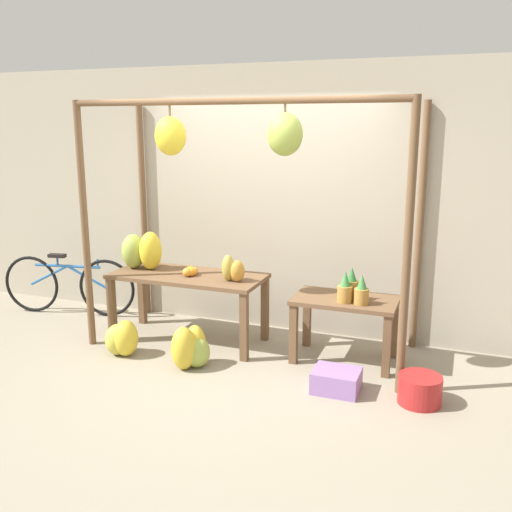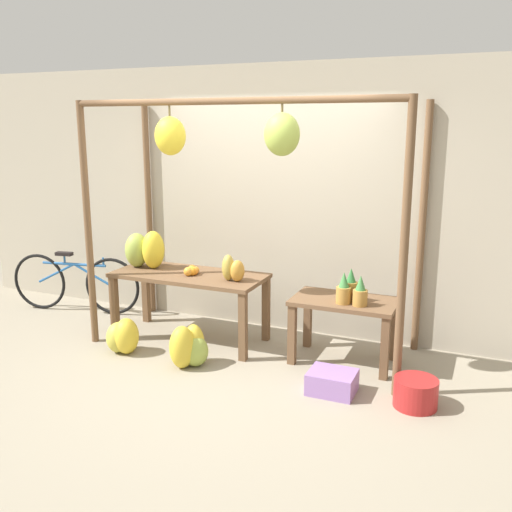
{
  "view_description": "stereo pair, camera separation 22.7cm",
  "coord_description": "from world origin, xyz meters",
  "px_view_note": "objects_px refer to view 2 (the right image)",
  "views": [
    {
      "loc": [
        1.96,
        -4.37,
        2.19
      ],
      "look_at": [
        0.09,
        0.61,
        0.96
      ],
      "focal_mm": 40.0,
      "sensor_mm": 36.0,
      "label": 1
    },
    {
      "loc": [
        2.17,
        -4.28,
        2.19
      ],
      "look_at": [
        0.09,
        0.61,
        0.96
      ],
      "focal_mm": 40.0,
      "sensor_mm": 36.0,
      "label": 2
    }
  ],
  "objects_px": {
    "pineapple_cluster": "(351,290)",
    "banana_pile_ground_left": "(123,337)",
    "banana_pile_ground_right": "(189,347)",
    "fruit_crate_white": "(332,382)",
    "papaya_pile": "(232,269)",
    "blue_bucket": "(416,393)",
    "parked_bicycle": "(75,283)",
    "banana_pile_on_table": "(145,250)",
    "orange_pile": "(192,271)"
  },
  "relations": [
    {
      "from": "banana_pile_ground_left",
      "to": "banana_pile_ground_right",
      "type": "distance_m",
      "value": 0.76
    },
    {
      "from": "banana_pile_on_table",
      "to": "parked_bicycle",
      "type": "relative_size",
      "value": 0.29
    },
    {
      "from": "fruit_crate_white",
      "to": "papaya_pile",
      "type": "height_order",
      "value": "papaya_pile"
    },
    {
      "from": "fruit_crate_white",
      "to": "parked_bicycle",
      "type": "height_order",
      "value": "parked_bicycle"
    },
    {
      "from": "fruit_crate_white",
      "to": "banana_pile_ground_right",
      "type": "bearing_deg",
      "value": 179.9
    },
    {
      "from": "pineapple_cluster",
      "to": "parked_bicycle",
      "type": "relative_size",
      "value": 0.19
    },
    {
      "from": "banana_pile_on_table",
      "to": "parked_bicycle",
      "type": "distance_m",
      "value": 1.3
    },
    {
      "from": "banana_pile_on_table",
      "to": "papaya_pile",
      "type": "bearing_deg",
      "value": -6.19
    },
    {
      "from": "banana_pile_ground_left",
      "to": "papaya_pile",
      "type": "relative_size",
      "value": 1.38
    },
    {
      "from": "banana_pile_on_table",
      "to": "fruit_crate_white",
      "type": "height_order",
      "value": "banana_pile_on_table"
    },
    {
      "from": "banana_pile_ground_left",
      "to": "parked_bicycle",
      "type": "distance_m",
      "value": 1.54
    },
    {
      "from": "banana_pile_on_table",
      "to": "banana_pile_ground_right",
      "type": "bearing_deg",
      "value": -36.08
    },
    {
      "from": "pineapple_cluster",
      "to": "parked_bicycle",
      "type": "bearing_deg",
      "value": 175.04
    },
    {
      "from": "banana_pile_on_table",
      "to": "orange_pile",
      "type": "xyz_separation_m",
      "value": [
        0.6,
        -0.07,
        -0.15
      ]
    },
    {
      "from": "banana_pile_ground_left",
      "to": "parked_bicycle",
      "type": "bearing_deg",
      "value": 146.7
    },
    {
      "from": "banana_pile_ground_right",
      "to": "parked_bicycle",
      "type": "height_order",
      "value": "parked_bicycle"
    },
    {
      "from": "parked_bicycle",
      "to": "fruit_crate_white",
      "type": "bearing_deg",
      "value": -14.27
    },
    {
      "from": "fruit_crate_white",
      "to": "orange_pile",
      "type": "bearing_deg",
      "value": 160.63
    },
    {
      "from": "banana_pile_on_table",
      "to": "banana_pile_ground_right",
      "type": "relative_size",
      "value": 1.18
    },
    {
      "from": "banana_pile_ground_right",
      "to": "banana_pile_ground_left",
      "type": "bearing_deg",
      "value": 178.4
    },
    {
      "from": "banana_pile_ground_right",
      "to": "blue_bucket",
      "type": "height_order",
      "value": "banana_pile_ground_right"
    },
    {
      "from": "banana_pile_on_table",
      "to": "pineapple_cluster",
      "type": "height_order",
      "value": "banana_pile_on_table"
    },
    {
      "from": "banana_pile_ground_right",
      "to": "fruit_crate_white",
      "type": "distance_m",
      "value": 1.36
    },
    {
      "from": "blue_bucket",
      "to": "papaya_pile",
      "type": "bearing_deg",
      "value": 164.7
    },
    {
      "from": "banana_pile_ground_right",
      "to": "fruit_crate_white",
      "type": "xyz_separation_m",
      "value": [
        1.36,
        -0.0,
        -0.09
      ]
    },
    {
      "from": "orange_pile",
      "to": "fruit_crate_white",
      "type": "height_order",
      "value": "orange_pile"
    },
    {
      "from": "orange_pile",
      "to": "banana_pile_ground_left",
      "type": "distance_m",
      "value": 0.93
    },
    {
      "from": "banana_pile_ground_right",
      "to": "blue_bucket",
      "type": "xyz_separation_m",
      "value": [
        2.03,
        0.02,
        -0.07
      ]
    },
    {
      "from": "pineapple_cluster",
      "to": "banana_pile_ground_left",
      "type": "relative_size",
      "value": 0.82
    },
    {
      "from": "banana_pile_on_table",
      "to": "parked_bicycle",
      "type": "bearing_deg",
      "value": 169.18
    },
    {
      "from": "fruit_crate_white",
      "to": "blue_bucket",
      "type": "relative_size",
      "value": 1.11
    },
    {
      "from": "fruit_crate_white",
      "to": "papaya_pile",
      "type": "relative_size",
      "value": 1.41
    },
    {
      "from": "pineapple_cluster",
      "to": "banana_pile_on_table",
      "type": "bearing_deg",
      "value": 178.12
    },
    {
      "from": "banana_pile_ground_left",
      "to": "parked_bicycle",
      "type": "relative_size",
      "value": 0.24
    },
    {
      "from": "parked_bicycle",
      "to": "papaya_pile",
      "type": "distance_m",
      "value": 2.3
    },
    {
      "from": "parked_bicycle",
      "to": "blue_bucket",
      "type": "bearing_deg",
      "value": -11.67
    },
    {
      "from": "pineapple_cluster",
      "to": "papaya_pile",
      "type": "xyz_separation_m",
      "value": [
        -1.16,
        -0.04,
        0.09
      ]
    },
    {
      "from": "papaya_pile",
      "to": "banana_pile_ground_right",
      "type": "bearing_deg",
      "value": -110.59
    },
    {
      "from": "fruit_crate_white",
      "to": "blue_bucket",
      "type": "distance_m",
      "value": 0.68
    },
    {
      "from": "banana_pile_ground_right",
      "to": "parked_bicycle",
      "type": "xyz_separation_m",
      "value": [
        -2.03,
        0.86,
        0.17
      ]
    },
    {
      "from": "banana_pile_ground_left",
      "to": "banana_pile_ground_right",
      "type": "height_order",
      "value": "banana_pile_ground_right"
    },
    {
      "from": "banana_pile_ground_left",
      "to": "fruit_crate_white",
      "type": "height_order",
      "value": "banana_pile_ground_left"
    },
    {
      "from": "banana_pile_ground_left",
      "to": "fruit_crate_white",
      "type": "relative_size",
      "value": 0.98
    },
    {
      "from": "banana_pile_on_table",
      "to": "fruit_crate_white",
      "type": "xyz_separation_m",
      "value": [
        2.24,
        -0.64,
        -0.81
      ]
    },
    {
      "from": "blue_bucket",
      "to": "parked_bicycle",
      "type": "xyz_separation_m",
      "value": [
        -4.07,
        0.84,
        0.24
      ]
    },
    {
      "from": "orange_pile",
      "to": "fruit_crate_white",
      "type": "xyz_separation_m",
      "value": [
        1.64,
        -0.58,
        -0.66
      ]
    },
    {
      "from": "pineapple_cluster",
      "to": "papaya_pile",
      "type": "distance_m",
      "value": 1.17
    },
    {
      "from": "papaya_pile",
      "to": "fruit_crate_white",
      "type": "bearing_deg",
      "value": -24.31
    },
    {
      "from": "pineapple_cluster",
      "to": "blue_bucket",
      "type": "distance_m",
      "value": 1.07
    },
    {
      "from": "banana_pile_ground_left",
      "to": "papaya_pile",
      "type": "height_order",
      "value": "papaya_pile"
    }
  ]
}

